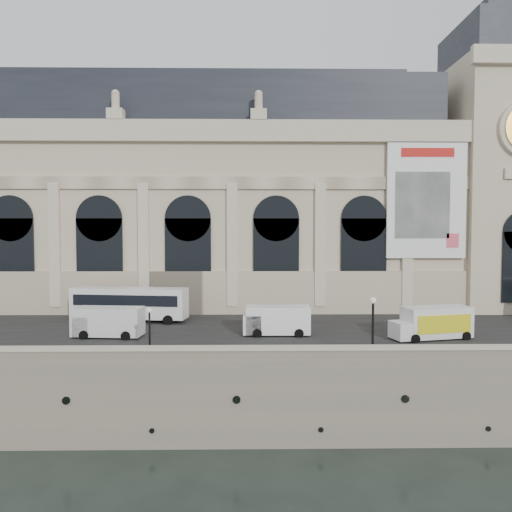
% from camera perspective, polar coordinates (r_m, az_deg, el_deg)
% --- Properties ---
extents(ground, '(260.00, 260.00, 0.00)m').
position_cam_1_polar(ground, '(38.16, -5.44, -21.15)').
color(ground, black).
rests_on(ground, ground).
extents(quay, '(160.00, 70.00, 6.00)m').
position_cam_1_polar(quay, '(70.93, -3.18, -7.36)').
color(quay, gray).
rests_on(quay, ground).
extents(street, '(160.00, 24.00, 0.06)m').
position_cam_1_polar(street, '(49.75, -4.18, -8.17)').
color(street, '#2D2D2D').
rests_on(street, quay).
extents(parapet, '(160.00, 1.40, 1.21)m').
position_cam_1_polar(parapet, '(36.57, -5.41, -11.24)').
color(parapet, gray).
rests_on(parapet, quay).
extents(museum, '(69.00, 18.70, 29.10)m').
position_cam_1_polar(museum, '(66.36, -8.56, 6.41)').
color(museum, beige).
rests_on(museum, quay).
extents(clock_pavilion, '(13.00, 14.72, 36.70)m').
position_cam_1_polar(clock_pavilion, '(70.46, 25.72, 8.98)').
color(clock_pavilion, beige).
rests_on(clock_pavilion, quay).
extents(bus_left, '(12.44, 4.22, 3.60)m').
position_cam_1_polar(bus_left, '(54.28, -14.28, -5.21)').
color(bus_left, white).
rests_on(bus_left, quay).
extents(van_b, '(6.31, 2.98, 2.73)m').
position_cam_1_polar(van_b, '(47.02, -16.85, -7.24)').
color(van_b, silver).
rests_on(van_b, quay).
extents(van_c, '(6.09, 2.60, 2.70)m').
position_cam_1_polar(van_c, '(45.97, 2.02, -7.37)').
color(van_c, white).
rests_on(van_c, quay).
extents(box_truck, '(7.46, 3.83, 2.87)m').
position_cam_1_polar(box_truck, '(46.91, 19.53, -7.24)').
color(box_truck, white).
rests_on(box_truck, quay).
extents(lamp_left, '(0.39, 0.39, 3.82)m').
position_cam_1_polar(lamp_left, '(38.63, -12.07, -8.58)').
color(lamp_left, black).
rests_on(lamp_left, quay).
extents(lamp_right, '(0.47, 0.47, 4.64)m').
position_cam_1_polar(lamp_right, '(38.37, 13.21, -8.06)').
color(lamp_right, black).
rests_on(lamp_right, quay).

